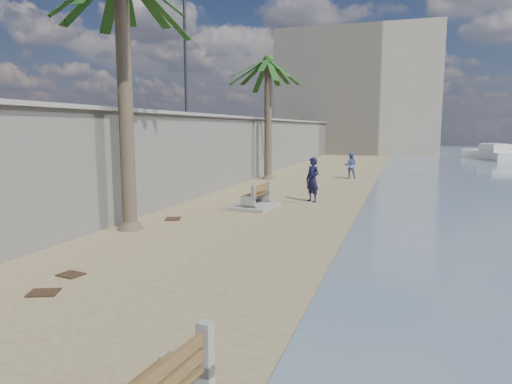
# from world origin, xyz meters

# --- Properties ---
(ground_plane) EXTENTS (140.00, 140.00, 0.00)m
(ground_plane) POSITION_xyz_m (0.00, 0.00, 0.00)
(ground_plane) COLOR #8F7D57
(seawall) EXTENTS (0.45, 70.00, 3.50)m
(seawall) POSITION_xyz_m (-5.20, 20.00, 1.75)
(seawall) COLOR gray
(seawall) RESTS_ON ground_plane
(wall_cap) EXTENTS (0.80, 70.00, 0.12)m
(wall_cap) POSITION_xyz_m (-5.20, 20.00, 3.55)
(wall_cap) COLOR gray
(wall_cap) RESTS_ON seawall
(end_building) EXTENTS (18.00, 12.00, 14.00)m
(end_building) POSITION_xyz_m (-2.00, 52.00, 7.00)
(end_building) COLOR #B7AA93
(end_building) RESTS_ON ground_plane
(bench_far) EXTENTS (1.57, 2.16, 0.85)m
(bench_far) POSITION_xyz_m (-1.83, 11.11, 0.37)
(bench_far) COLOR gray
(bench_far) RESTS_ON ground_plane
(palm_back) EXTENTS (5.00, 5.00, 7.71)m
(palm_back) POSITION_xyz_m (-4.14, 20.56, 6.71)
(palm_back) COLOR brown
(palm_back) RESTS_ON ground_plane
(streetlight) EXTENTS (0.28, 0.28, 5.12)m
(streetlight) POSITION_xyz_m (-5.10, 12.00, 6.64)
(streetlight) COLOR #2D2D33
(streetlight) RESTS_ON wall_cap
(person_a) EXTENTS (0.91, 0.85, 2.08)m
(person_a) POSITION_xyz_m (-0.05, 13.08, 1.04)
(person_a) COLOR #121434
(person_a) RESTS_ON ground_plane
(person_b) EXTENTS (0.85, 0.68, 1.71)m
(person_b) POSITION_xyz_m (0.45, 22.30, 0.86)
(person_b) COLOR #4F5CA4
(person_b) RESTS_ON ground_plane
(yacht_far) EXTENTS (4.29, 8.75, 1.50)m
(yacht_far) POSITION_xyz_m (11.42, 43.70, 0.35)
(yacht_far) COLOR silver
(yacht_far) RESTS_ON bay_water
(debris_b) EXTENTS (0.63, 0.58, 0.03)m
(debris_b) POSITION_xyz_m (-2.73, 1.30, 0.01)
(debris_b) COLOR #382616
(debris_b) RESTS_ON ground_plane
(debris_c) EXTENTS (0.65, 0.72, 0.03)m
(debris_c) POSITION_xyz_m (-3.75, 8.12, 0.01)
(debris_c) COLOR #382616
(debris_c) RESTS_ON ground_plane
(debris_d) EXTENTS (0.54, 0.46, 0.03)m
(debris_d) POSITION_xyz_m (-2.97, 2.31, 0.01)
(debris_d) COLOR #382616
(debris_d) RESTS_ON ground_plane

